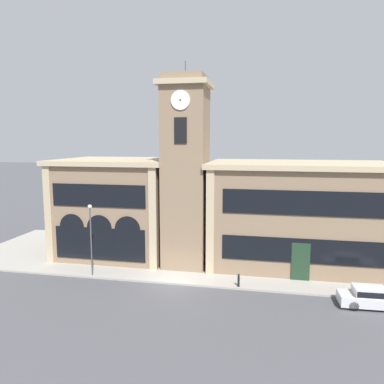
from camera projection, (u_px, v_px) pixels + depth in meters
ground_plane at (173, 285)px, 30.66m from camera, size 300.00×300.00×0.00m
sidewalk_kerb at (191, 257)px, 37.61m from camera, size 44.44×14.33×0.15m
clock_tower at (186, 173)px, 34.09m from camera, size 4.57×4.57×18.69m
town_hall_left_wing at (119, 206)px, 38.83m from camera, size 11.69×10.18×9.86m
town_hall_right_wing at (298, 214)px, 35.32m from camera, size 16.69×10.18×9.74m
parked_car_near at (371, 297)px, 26.50m from camera, size 4.57×1.95×1.45m
street_lamp at (91, 230)px, 31.90m from camera, size 0.36×0.36×6.22m
bollard at (239, 280)px, 29.86m from camera, size 0.18×0.18×1.06m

